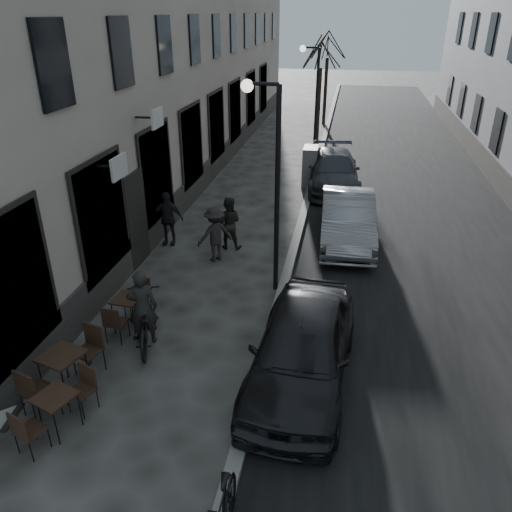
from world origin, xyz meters
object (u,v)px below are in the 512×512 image
(tree_near, at_px, (321,51))
(pedestrian_near, at_px, (228,223))
(pedestrian_far, at_px, (167,219))
(car_near, at_px, (302,348))
(streetlamp_near, at_px, (270,168))
(utility_cabinet, at_px, (310,166))
(car_far, at_px, (333,171))
(tree_far, at_px, (328,44))
(car_mid, at_px, (347,219))
(streetlamp_far, at_px, (313,93))
(bistro_set_a, at_px, (57,409))
(bicycle, at_px, (144,321))
(bistro_set_c, at_px, (128,309))
(bistro_set_b, at_px, (64,369))
(pedestrian_mid, at_px, (215,234))

(tree_near, distance_m, pedestrian_near, 13.47)
(pedestrian_far, xyz_separation_m, car_near, (4.60, -5.53, -0.07))
(streetlamp_near, relative_size, utility_cabinet, 3.27)
(streetlamp_near, xyz_separation_m, pedestrian_far, (-3.43, 2.13, -2.33))
(car_near, distance_m, car_far, 11.87)
(tree_near, bearing_deg, utility_cabinet, -88.19)
(car_near, bearing_deg, pedestrian_far, 133.28)
(streetlamp_near, height_order, tree_far, tree_far)
(tree_far, height_order, car_mid, tree_far)
(utility_cabinet, bearing_deg, streetlamp_far, 94.44)
(pedestrian_near, height_order, car_far, pedestrian_near)
(streetlamp_far, distance_m, car_far, 4.47)
(bistro_set_a, xyz_separation_m, pedestrian_near, (1.13, 7.60, 0.35))
(bicycle, height_order, car_near, car_near)
(bistro_set_a, bearing_deg, bistro_set_c, 110.76)
(tree_near, height_order, car_mid, tree_near)
(bistro_set_a, distance_m, car_far, 14.41)
(utility_cabinet, height_order, bicycle, utility_cabinet)
(bicycle, xyz_separation_m, pedestrian_near, (0.66, 4.96, 0.27))
(pedestrian_near, height_order, car_near, pedestrian_near)
(tree_far, relative_size, utility_cabinet, 3.66)
(streetlamp_near, height_order, bicycle, streetlamp_near)
(bistro_set_a, bearing_deg, pedestrian_far, 114.54)
(utility_cabinet, xyz_separation_m, car_mid, (1.60, -5.35, -0.05))
(tree_near, xyz_separation_m, bistro_set_a, (-2.77, -20.40, -4.22))
(streetlamp_near, distance_m, bistro_set_b, 6.06)
(car_mid, bearing_deg, bistro_set_b, -124.87)
(car_far, bearing_deg, car_near, -94.71)
(bistro_set_c, distance_m, car_near, 4.14)
(tree_far, xyz_separation_m, car_near, (1.10, -24.40, -3.91))
(tree_near, height_order, pedestrian_mid, tree_near)
(utility_cabinet, bearing_deg, car_near, -85.97)
(tree_near, distance_m, car_far, 7.72)
(car_far, bearing_deg, bicycle, -111.57)
(pedestrian_far, bearing_deg, car_far, 51.34)
(car_near, bearing_deg, streetlamp_near, 112.57)
(tree_near, bearing_deg, pedestrian_near, -97.31)
(pedestrian_near, distance_m, pedestrian_mid, 0.90)
(streetlamp_near, xyz_separation_m, car_far, (1.21, 8.47, -2.46))
(bistro_set_c, relative_size, pedestrian_mid, 0.95)
(streetlamp_near, relative_size, bicycle, 2.55)
(bistro_set_c, relative_size, pedestrian_far, 0.91)
(tree_far, height_order, pedestrian_far, tree_far)
(tree_near, relative_size, pedestrian_near, 3.58)
(pedestrian_mid, bearing_deg, pedestrian_near, -140.92)
(bicycle, xyz_separation_m, car_near, (3.40, -0.65, 0.23))
(bistro_set_a, relative_size, pedestrian_near, 0.94)
(tree_far, bearing_deg, streetlamp_near, -90.20)
(pedestrian_far, relative_size, car_near, 0.37)
(bistro_set_b, bearing_deg, pedestrian_far, 109.23)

